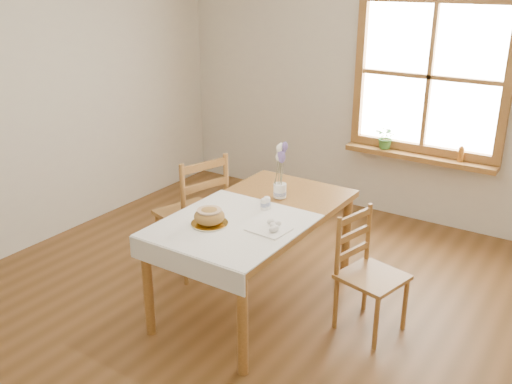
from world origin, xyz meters
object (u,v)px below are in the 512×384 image
dining_table (256,222)px  chair_left (191,212)px  flower_vase (280,192)px  chair_right (373,275)px  bread_plate (210,224)px

dining_table → chair_left: bearing=167.7°
chair_left → flower_vase: (0.76, 0.15, 0.29)m
dining_table → chair_right: size_ratio=1.88×
dining_table → chair_right: (0.86, 0.15, -0.24)m
dining_table → flower_vase: 0.34m
chair_left → chair_right: 1.61m
dining_table → chair_left: chair_left is taller
flower_vase → bread_plate: bearing=-101.1°
bread_plate → flower_vase: flower_vase is taller
dining_table → chair_left: (-0.75, 0.16, -0.15)m
chair_left → chair_right: size_ratio=1.20×
chair_right → flower_vase: size_ratio=7.85×
chair_right → bread_plate: 1.17m
chair_left → bread_plate: 0.87m
dining_table → bread_plate: size_ratio=6.53×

